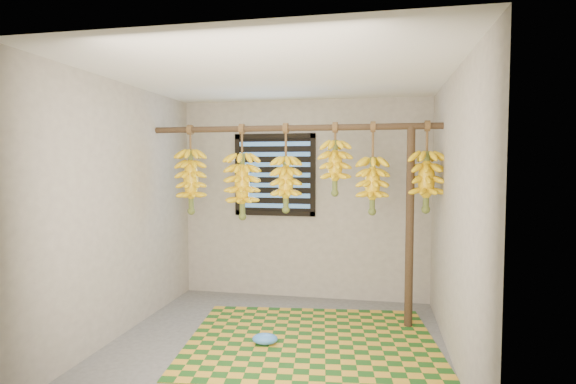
% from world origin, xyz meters
% --- Properties ---
extents(floor, '(3.00, 3.00, 0.01)m').
position_xyz_m(floor, '(0.00, 0.00, -0.01)').
color(floor, '#525252').
rests_on(floor, ground).
extents(ceiling, '(3.00, 3.00, 0.01)m').
position_xyz_m(ceiling, '(0.00, 0.00, 2.40)').
color(ceiling, silver).
rests_on(ceiling, wall_back).
extents(wall_back, '(3.00, 0.01, 2.40)m').
position_xyz_m(wall_back, '(0.00, 1.50, 1.20)').
color(wall_back, gray).
rests_on(wall_back, floor).
extents(wall_left, '(0.01, 3.00, 2.40)m').
position_xyz_m(wall_left, '(-1.50, 0.00, 1.20)').
color(wall_left, gray).
rests_on(wall_left, floor).
extents(wall_right, '(0.01, 3.00, 2.40)m').
position_xyz_m(wall_right, '(1.50, 0.00, 1.20)').
color(wall_right, gray).
rests_on(wall_right, floor).
extents(window, '(1.00, 0.04, 1.00)m').
position_xyz_m(window, '(-0.35, 1.48, 1.50)').
color(window, black).
rests_on(window, wall_back).
extents(hanging_pole, '(3.00, 0.06, 0.06)m').
position_xyz_m(hanging_pole, '(0.00, 0.70, 2.00)').
color(hanging_pole, '#483521').
rests_on(hanging_pole, wall_left).
extents(support_post, '(0.08, 0.08, 2.00)m').
position_xyz_m(support_post, '(1.20, 0.70, 1.00)').
color(support_post, '#483521').
rests_on(support_post, floor).
extents(woven_mat, '(2.45, 2.06, 0.01)m').
position_xyz_m(woven_mat, '(0.30, 0.15, 0.01)').
color(woven_mat, '#1C4E16').
rests_on(woven_mat, floor).
extents(plastic_bag, '(0.25, 0.20, 0.10)m').
position_xyz_m(plastic_bag, '(-0.10, -0.03, 0.06)').
color(plastic_bag, '#3A7DD9').
rests_on(plastic_bag, woven_mat).
extents(banana_bunch_a, '(0.32, 0.32, 0.95)m').
position_xyz_m(banana_bunch_a, '(-1.10, 0.70, 1.45)').
color(banana_bunch_a, brown).
rests_on(banana_bunch_a, hanging_pole).
extents(banana_bunch_b, '(0.37, 0.37, 1.00)m').
position_xyz_m(banana_bunch_b, '(-0.52, 0.70, 1.40)').
color(banana_bunch_b, brown).
rests_on(banana_bunch_b, hanging_pole).
extents(banana_bunch_c, '(0.31, 0.31, 0.91)m').
position_xyz_m(banana_bunch_c, '(-0.05, 0.70, 1.43)').
color(banana_bunch_c, brown).
rests_on(banana_bunch_c, hanging_pole).
extents(banana_bunch_d, '(0.31, 0.31, 0.73)m').
position_xyz_m(banana_bunch_d, '(0.46, 0.70, 1.60)').
color(banana_bunch_d, brown).
rests_on(banana_bunch_d, hanging_pole).
extents(banana_bunch_e, '(0.32, 0.32, 0.92)m').
position_xyz_m(banana_bunch_e, '(0.83, 0.70, 1.42)').
color(banana_bunch_e, brown).
rests_on(banana_bunch_e, hanging_pole).
extents(banana_bunch_f, '(0.34, 0.34, 0.88)m').
position_xyz_m(banana_bunch_f, '(1.35, 0.70, 1.46)').
color(banana_bunch_f, brown).
rests_on(banana_bunch_f, hanging_pole).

